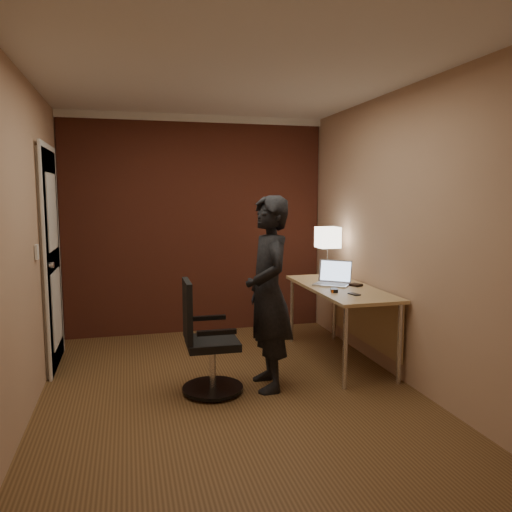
{
  "coord_description": "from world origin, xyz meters",
  "views": [
    {
      "loc": [
        -0.78,
        -3.81,
        1.61
      ],
      "look_at": [
        0.35,
        0.55,
        1.05
      ],
      "focal_mm": 35.0,
      "sensor_mm": 36.0,
      "label": 1
    }
  ],
  "objects_px": {
    "mouse": "(334,290)",
    "office_chair": "(205,345)",
    "person": "(268,293)",
    "phone": "(354,294)",
    "wallet": "(356,285)",
    "laptop": "(333,278)",
    "desk_lamp": "(328,238)",
    "desk": "(347,299)"
  },
  "relations": [
    {
      "from": "mouse",
      "to": "office_chair",
      "type": "xyz_separation_m",
      "value": [
        -1.22,
        -0.24,
        -0.34
      ]
    },
    {
      "from": "person",
      "to": "office_chair",
      "type": "bearing_deg",
      "value": -89.23
    },
    {
      "from": "phone",
      "to": "wallet",
      "type": "bearing_deg",
      "value": 50.14
    },
    {
      "from": "laptop",
      "to": "wallet",
      "type": "distance_m",
      "value": 0.23
    },
    {
      "from": "mouse",
      "to": "wallet",
      "type": "height_order",
      "value": "mouse"
    },
    {
      "from": "phone",
      "to": "person",
      "type": "distance_m",
      "value": 0.82
    },
    {
      "from": "wallet",
      "to": "mouse",
      "type": "bearing_deg",
      "value": -144.83
    },
    {
      "from": "desk_lamp",
      "to": "phone",
      "type": "xyz_separation_m",
      "value": [
        -0.14,
        -0.96,
        -0.41
      ]
    },
    {
      "from": "office_chair",
      "to": "laptop",
      "type": "bearing_deg",
      "value": 23.98
    },
    {
      "from": "desk_lamp",
      "to": "office_chair",
      "type": "distance_m",
      "value": 1.96
    },
    {
      "from": "desk_lamp",
      "to": "wallet",
      "type": "height_order",
      "value": "desk_lamp"
    },
    {
      "from": "office_chair",
      "to": "desk",
      "type": "bearing_deg",
      "value": 18.45
    },
    {
      "from": "desk",
      "to": "mouse",
      "type": "relative_size",
      "value": 15.0
    },
    {
      "from": "wallet",
      "to": "person",
      "type": "bearing_deg",
      "value": -155.13
    },
    {
      "from": "mouse",
      "to": "office_chair",
      "type": "distance_m",
      "value": 1.29
    },
    {
      "from": "phone",
      "to": "person",
      "type": "xyz_separation_m",
      "value": [
        -0.81,
        -0.09,
        0.07
      ]
    },
    {
      "from": "desk_lamp",
      "to": "laptop",
      "type": "relative_size",
      "value": 1.28
    },
    {
      "from": "desk_lamp",
      "to": "office_chair",
      "type": "bearing_deg",
      "value": -144.82
    },
    {
      "from": "mouse",
      "to": "phone",
      "type": "relative_size",
      "value": 0.87
    },
    {
      "from": "wallet",
      "to": "phone",
      "type": "bearing_deg",
      "value": -117.46
    },
    {
      "from": "desk",
      "to": "person",
      "type": "relative_size",
      "value": 0.94
    },
    {
      "from": "phone",
      "to": "person",
      "type": "relative_size",
      "value": 0.07
    },
    {
      "from": "laptop",
      "to": "person",
      "type": "distance_m",
      "value": 1.03
    },
    {
      "from": "desk",
      "to": "person",
      "type": "xyz_separation_m",
      "value": [
        -0.93,
        -0.49,
        0.2
      ]
    },
    {
      "from": "phone",
      "to": "person",
      "type": "bearing_deg",
      "value": 173.8
    },
    {
      "from": "desk",
      "to": "person",
      "type": "distance_m",
      "value": 1.06
    },
    {
      "from": "mouse",
      "to": "person",
      "type": "distance_m",
      "value": 0.73
    },
    {
      "from": "wallet",
      "to": "person",
      "type": "relative_size",
      "value": 0.07
    },
    {
      "from": "mouse",
      "to": "person",
      "type": "bearing_deg",
      "value": -142.44
    },
    {
      "from": "person",
      "to": "wallet",
      "type": "bearing_deg",
      "value": 115.73
    },
    {
      "from": "office_chair",
      "to": "mouse",
      "type": "bearing_deg",
      "value": 11.21
    },
    {
      "from": "laptop",
      "to": "office_chair",
      "type": "relative_size",
      "value": 0.46
    },
    {
      "from": "phone",
      "to": "desk_lamp",
      "type": "bearing_deg",
      "value": 69.16
    },
    {
      "from": "desk_lamp",
      "to": "wallet",
      "type": "distance_m",
      "value": 0.71
    },
    {
      "from": "phone",
      "to": "office_chair",
      "type": "height_order",
      "value": "office_chair"
    },
    {
      "from": "desk_lamp",
      "to": "person",
      "type": "xyz_separation_m",
      "value": [
        -0.95,
        -1.05,
        -0.35
      ]
    },
    {
      "from": "phone",
      "to": "person",
      "type": "height_order",
      "value": "person"
    },
    {
      "from": "wallet",
      "to": "person",
      "type": "xyz_separation_m",
      "value": [
        -1.01,
        -0.47,
        0.06
      ]
    },
    {
      "from": "laptop",
      "to": "desk",
      "type": "bearing_deg",
      "value": -54.35
    },
    {
      "from": "laptop",
      "to": "wallet",
      "type": "bearing_deg",
      "value": -39.45
    },
    {
      "from": "desk",
      "to": "office_chair",
      "type": "distance_m",
      "value": 1.54
    },
    {
      "from": "laptop",
      "to": "mouse",
      "type": "bearing_deg",
      "value": -112.12
    }
  ]
}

